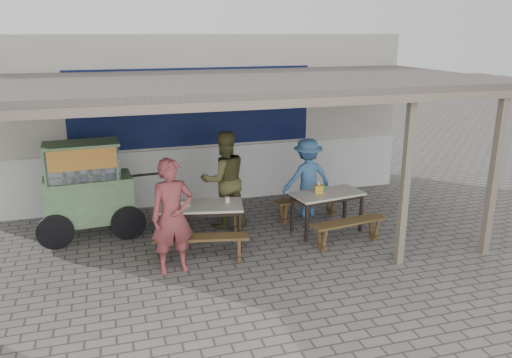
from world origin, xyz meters
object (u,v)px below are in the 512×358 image
at_px(table_left, 201,209).
at_px(condiment_jar, 227,200).
at_px(patron_street_side, 172,216).
at_px(bench_right_street, 349,227).
at_px(bench_right_wall, 307,203).
at_px(tissue_box, 319,189).
at_px(patron_right_table, 307,178).
at_px(bench_left_street, 201,243).
at_px(bench_left_wall, 202,214).
at_px(condiment_bowl, 185,205).
at_px(vendor_cart, 87,186).
at_px(patron_wall_side, 224,180).
at_px(donation_box, 320,189).
at_px(table_right, 327,197).

distance_m(table_left, condiment_jar, 0.47).
bearing_deg(table_left, patron_street_side, -114.42).
distance_m(bench_right_street, bench_right_wall, 1.38).
bearing_deg(tissue_box, patron_right_table, 81.45).
bearing_deg(patron_right_table, bench_left_street, 27.21).
distance_m(bench_left_wall, condiment_bowl, 0.86).
height_order(vendor_cart, patron_right_table, vendor_cart).
bearing_deg(patron_wall_side, bench_left_wall, 11.47).
xyz_separation_m(vendor_cart, patron_right_table, (4.13, -0.13, -0.15)).
relative_size(bench_left_wall, condiment_jar, 16.64).
distance_m(donation_box, condiment_jar, 1.76).
distance_m(bench_left_street, table_right, 2.55).
xyz_separation_m(condiment_jar, condiment_bowl, (-0.72, 0.02, -0.02)).
relative_size(vendor_cart, tissue_box, 14.88).
bearing_deg(patron_wall_side, tissue_box, 147.96).
bearing_deg(donation_box, patron_wall_side, 156.79).
bearing_deg(bench_left_wall, condiment_bowl, -110.70).
height_order(table_left, condiment_bowl, condiment_bowl).
bearing_deg(condiment_bowl, tissue_box, 0.20).
bearing_deg(table_right, bench_left_street, -174.03).
bearing_deg(tissue_box, patron_wall_side, 154.20).
distance_m(bench_left_wall, tissue_box, 2.18).
xyz_separation_m(patron_right_table, condiment_bowl, (-2.56, -0.87, -0.01)).
xyz_separation_m(vendor_cart, condiment_jar, (2.29, -1.02, -0.14)).
xyz_separation_m(bench_left_street, bench_right_street, (2.55, -0.07, -0.00)).
height_order(bench_right_street, bench_right_wall, same).
bearing_deg(patron_wall_side, table_left, 46.72).
bearing_deg(table_left, patron_right_table, 32.98).
xyz_separation_m(bench_left_wall, patron_right_table, (2.16, 0.25, 0.44)).
distance_m(table_right, bench_right_street, 0.77).
bearing_deg(bench_right_street, bench_left_street, 170.32).
distance_m(bench_left_wall, bench_right_street, 2.65).
bearing_deg(patron_right_table, donation_box, 79.35).
height_order(patron_right_table, condiment_bowl, patron_right_table).
bearing_deg(donation_box, table_left, -177.71).
distance_m(vendor_cart, condiment_bowl, 1.87).
bearing_deg(patron_street_side, condiment_jar, 31.82).
bearing_deg(bench_left_wall, bench_right_wall, 12.49).
xyz_separation_m(bench_right_street, condiment_bowl, (-2.68, 0.72, 0.44)).
relative_size(bench_left_wall, table_right, 1.13).
bearing_deg(condiment_bowl, bench_right_street, -15.11).
height_order(bench_right_wall, patron_street_side, patron_street_side).
bearing_deg(tissue_box, bench_left_street, -163.95).
height_order(bench_right_wall, patron_right_table, patron_right_table).
bearing_deg(bench_right_wall, tissue_box, -103.11).
xyz_separation_m(bench_right_street, donation_box, (-0.20, 0.80, 0.47)).
distance_m(table_left, bench_right_street, 2.54).
distance_m(bench_right_street, condiment_bowl, 2.81).
bearing_deg(table_right, patron_street_side, -173.24).
distance_m(tissue_box, condiment_jar, 1.71).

